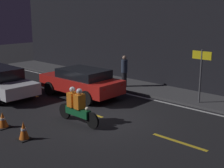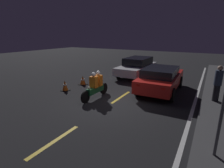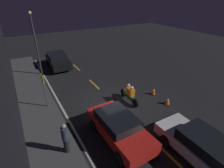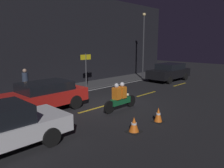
{
  "view_description": "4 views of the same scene",
  "coord_description": "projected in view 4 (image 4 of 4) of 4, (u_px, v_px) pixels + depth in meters",
  "views": [
    {
      "loc": [
        8.33,
        -8.38,
        4.18
      ],
      "look_at": [
        -0.02,
        0.58,
        1.27
      ],
      "focal_mm": 50.0,
      "sensor_mm": 36.0,
      "label": 1
    },
    {
      "loc": [
        6.69,
        3.84,
        3.15
      ],
      "look_at": [
        -0.11,
        -0.04,
        0.92
      ],
      "focal_mm": 28.0,
      "sensor_mm": 36.0,
      "label": 2
    },
    {
      "loc": [
        -8.96,
        5.41,
        7.09
      ],
      "look_at": [
        0.92,
        -0.32,
        1.11
      ],
      "focal_mm": 28.0,
      "sensor_mm": 36.0,
      "label": 3
    },
    {
      "loc": [
        -7.93,
        -7.97,
        3.25
      ],
      "look_at": [
        0.77,
        0.47,
        0.96
      ],
      "focal_mm": 35.0,
      "sensor_mm": 36.0,
      "label": 4
    }
  ],
  "objects": [
    {
      "name": "ground_plane",
      "position": [
        108.0,
        105.0,
        11.65
      ],
      "size": [
        56.0,
        56.0,
        0.0
      ],
      "primitive_type": "plane",
      "color": "black"
    },
    {
      "name": "building_front",
      "position": [
        46.0,
        39.0,
        15.2
      ],
      "size": [
        28.0,
        0.3,
        6.98
      ],
      "color": "black",
      "rests_on": "ground"
    },
    {
      "name": "raised_curb",
      "position": [
        59.0,
        90.0,
        14.94
      ],
      "size": [
        28.0,
        2.31,
        0.1
      ],
      "color": "#424244",
      "rests_on": "ground"
    },
    {
      "name": "lane_solid_kerb",
      "position": [
        71.0,
        94.0,
        13.99
      ],
      "size": [
        25.2,
        0.14,
        0.01
      ],
      "color": "silver",
      "rests_on": "ground"
    },
    {
      "name": "taxi_red",
      "position": [
        43.0,
        95.0,
        10.46
      ],
      "size": [
        4.35,
        2.02,
        1.4
      ],
      "rotation": [
        0.0,
        0.0,
        3.16
      ],
      "color": "red",
      "rests_on": "ground"
    },
    {
      "name": "lane_dash_e",
      "position": [
        180.0,
        84.0,
        17.29
      ],
      "size": [
        2.0,
        0.14,
        0.01
      ],
      "color": "gold",
      "rests_on": "ground"
    },
    {
      "name": "pedestrian",
      "position": [
        26.0,
        83.0,
        12.59
      ],
      "size": [
        0.34,
        0.34,
        1.7
      ],
      "color": "black",
      "rests_on": "raised_curb"
    },
    {
      "name": "street_lamp",
      "position": [
        143.0,
        43.0,
        19.0
      ],
      "size": [
        0.28,
        0.28,
        5.76
      ],
      "color": "#333338",
      "rests_on": "ground"
    },
    {
      "name": "lane_dash_c",
      "position": [
        94.0,
        109.0,
        10.94
      ],
      "size": [
        2.0,
        0.14,
        0.01
      ],
      "color": "gold",
      "rests_on": "ground"
    },
    {
      "name": "traffic_cone_near",
      "position": [
        134.0,
        125.0,
        8.03
      ],
      "size": [
        0.49,
        0.49,
        0.57
      ],
      "color": "black",
      "rests_on": "ground"
    },
    {
      "name": "shop_sign",
      "position": [
        86.0,
        64.0,
        15.6
      ],
      "size": [
        0.9,
        0.08,
        2.4
      ],
      "color": "#4C4C51",
      "rests_on": "raised_curb"
    },
    {
      "name": "motorcycle",
      "position": [
        120.0,
        97.0,
        10.59
      ],
      "size": [
        2.2,
        0.37,
        1.37
      ],
      "rotation": [
        0.0,
        0.0,
        -0.01
      ],
      "color": "black",
      "rests_on": "ground"
    },
    {
      "name": "lane_dash_d",
      "position": [
        147.0,
        94.0,
        14.11
      ],
      "size": [
        2.0,
        0.14,
        0.01
      ],
      "color": "gold",
      "rests_on": "ground"
    },
    {
      "name": "van_black",
      "position": [
        169.0,
        72.0,
        18.97
      ],
      "size": [
        4.25,
        2.1,
        1.48
      ],
      "rotation": [
        0.0,
        0.0,
        3.11
      ],
      "color": "black",
      "rests_on": "ground"
    },
    {
      "name": "traffic_cone_mid",
      "position": [
        158.0,
        115.0,
        9.06
      ],
      "size": [
        0.43,
        0.43,
        0.62
      ],
      "color": "black",
      "rests_on": "ground"
    }
  ]
}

